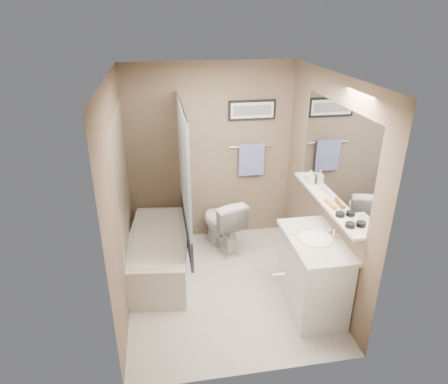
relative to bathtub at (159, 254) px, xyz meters
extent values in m
plane|color=#BCB6AE|center=(0.75, -0.45, -0.25)|extent=(2.50, 2.50, 0.00)
cube|color=white|center=(0.75, -0.45, 2.13)|extent=(2.20, 2.50, 0.04)
cube|color=brown|center=(0.75, 0.78, 0.95)|extent=(2.20, 0.04, 2.40)
cube|color=brown|center=(0.75, -1.68, 0.95)|extent=(2.20, 0.04, 2.40)
cube|color=brown|center=(-0.33, -0.45, 0.95)|extent=(0.04, 2.50, 2.40)
cube|color=brown|center=(1.83, -0.45, 0.95)|extent=(0.04, 2.50, 2.40)
cube|color=tan|center=(-0.34, 0.05, 0.75)|extent=(0.02, 1.55, 2.00)
cylinder|color=silver|center=(0.35, 0.05, 1.80)|extent=(0.02, 1.55, 0.02)
cube|color=white|center=(0.35, 0.05, 1.15)|extent=(0.03, 1.45, 1.28)
cube|color=#232A42|center=(0.35, 0.05, 0.33)|extent=(0.03, 1.45, 0.36)
cube|color=silver|center=(1.84, -0.60, 1.37)|extent=(0.02, 1.60, 1.00)
cube|color=silver|center=(1.79, -0.60, 0.85)|extent=(0.12, 1.60, 0.03)
cylinder|color=silver|center=(1.30, 0.77, 1.05)|extent=(0.60, 0.02, 0.02)
cube|color=#979FDB|center=(1.30, 0.75, 0.87)|extent=(0.34, 0.05, 0.44)
cube|color=black|center=(1.30, 0.79, 1.53)|extent=(0.62, 0.02, 0.26)
cube|color=white|center=(1.30, 0.77, 1.53)|extent=(0.56, 0.00, 0.20)
cube|color=#595959|center=(1.30, 0.77, 1.53)|extent=(0.50, 0.00, 0.13)
cube|color=silver|center=(1.30, -1.69, 0.75)|extent=(0.80, 0.02, 2.00)
cylinder|color=silver|center=(0.97, -1.64, 0.75)|extent=(0.10, 0.02, 0.02)
cube|color=silver|center=(0.00, 0.00, 0.00)|extent=(0.87, 1.57, 0.50)
cube|color=white|center=(0.00, 0.00, 0.25)|extent=(0.56, 1.36, 0.02)
imported|color=silver|center=(0.84, 0.42, 0.12)|extent=(0.63, 0.82, 0.74)
cube|color=silver|center=(1.60, -0.92, 0.15)|extent=(0.53, 0.92, 0.80)
cube|color=beige|center=(1.59, -0.92, 0.57)|extent=(0.54, 0.96, 0.04)
cylinder|color=white|center=(1.58, -0.92, 0.60)|extent=(0.34, 0.34, 0.01)
cylinder|color=silver|center=(1.78, -0.92, 0.64)|extent=(0.02, 0.02, 0.10)
sphere|color=silver|center=(1.78, -0.82, 0.62)|extent=(0.05, 0.05, 0.05)
cylinder|color=black|center=(1.79, -1.18, 0.89)|extent=(0.09, 0.09, 0.04)
cylinder|color=black|center=(1.79, -0.97, 0.89)|extent=(0.09, 0.09, 0.04)
cylinder|color=orange|center=(1.79, -0.73, 0.89)|extent=(0.06, 0.22, 0.04)
cube|color=#FB99CD|center=(1.79, -0.37, 0.87)|extent=(0.04, 0.16, 0.01)
cylinder|color=silver|center=(1.79, -0.09, 0.92)|extent=(0.08, 0.08, 0.10)
imported|color=#999999|center=(1.79, -0.16, 0.95)|extent=(0.08, 0.08, 0.16)
camera|label=1|loc=(0.09, -4.18, 2.70)|focal=32.00mm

